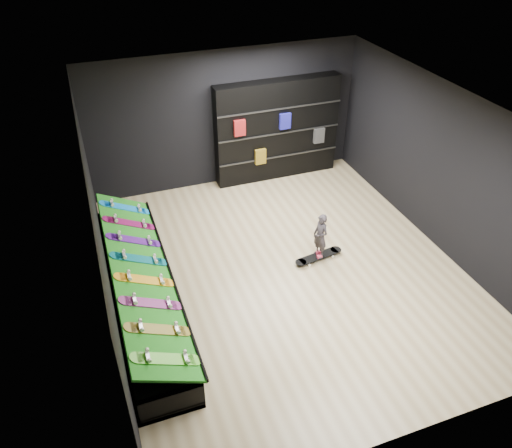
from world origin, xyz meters
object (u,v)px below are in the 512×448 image
object	(u,v)px
floor_skateboard	(319,257)
display_rack	(142,293)
back_shelving	(277,130)
child	(320,244)

from	to	relation	value
floor_skateboard	display_rack	bearing A→B (deg)	172.88
back_shelving	floor_skateboard	world-z (taller)	back_shelving
display_rack	floor_skateboard	world-z (taller)	display_rack
floor_skateboard	back_shelving	bearing A→B (deg)	73.51
display_rack	floor_skateboard	distance (m)	3.24
floor_skateboard	child	distance (m)	0.31
display_rack	back_shelving	size ratio (longest dim) A/B	1.57
back_shelving	child	bearing A→B (deg)	-97.92
display_rack	child	xyz separation A→B (m)	(3.24, 0.08, 0.10)
display_rack	back_shelving	xyz separation A→B (m)	(3.69, 3.32, 0.89)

